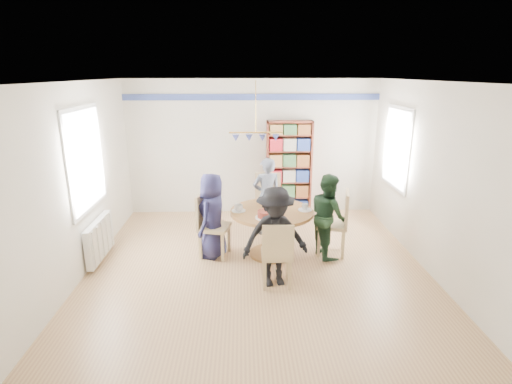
{
  "coord_description": "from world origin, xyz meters",
  "views": [
    {
      "loc": [
        -0.21,
        -5.46,
        2.82
      ],
      "look_at": [
        0.0,
        0.4,
        1.05
      ],
      "focal_mm": 28.0,
      "sensor_mm": 36.0,
      "label": 1
    }
  ],
  "objects_px": {
    "dining_table": "(272,222)",
    "radiator": "(100,239)",
    "chair_near": "(277,252)",
    "chair_right": "(338,220)",
    "person_right": "(328,215)",
    "chair_left": "(209,222)",
    "person_far": "(267,196)",
    "chair_far": "(268,200)",
    "person_left": "(212,216)",
    "bookshelf": "(289,169)",
    "person_near": "(275,237)"
  },
  "relations": [
    {
      "from": "dining_table",
      "to": "chair_near",
      "type": "distance_m",
      "value": 1.0
    },
    {
      "from": "radiator",
      "to": "chair_right",
      "type": "bearing_deg",
      "value": 1.46
    },
    {
      "from": "chair_left",
      "to": "person_far",
      "type": "height_order",
      "value": "person_far"
    },
    {
      "from": "dining_table",
      "to": "bookshelf",
      "type": "relative_size",
      "value": 0.68
    },
    {
      "from": "chair_far",
      "to": "person_far",
      "type": "distance_m",
      "value": 0.21
    },
    {
      "from": "chair_right",
      "to": "chair_near",
      "type": "bearing_deg",
      "value": -136.29
    },
    {
      "from": "dining_table",
      "to": "bookshelf",
      "type": "distance_m",
      "value": 2.05
    },
    {
      "from": "chair_left",
      "to": "chair_near",
      "type": "height_order",
      "value": "chair_left"
    },
    {
      "from": "person_far",
      "to": "person_right",
      "type": "bearing_deg",
      "value": 122.12
    },
    {
      "from": "radiator",
      "to": "bookshelf",
      "type": "height_order",
      "value": "bookshelf"
    },
    {
      "from": "chair_left",
      "to": "person_left",
      "type": "xyz_separation_m",
      "value": [
        0.06,
        -0.03,
        0.12
      ]
    },
    {
      "from": "radiator",
      "to": "bookshelf",
      "type": "relative_size",
      "value": 0.52
    },
    {
      "from": "chair_right",
      "to": "person_near",
      "type": "relative_size",
      "value": 0.75
    },
    {
      "from": "chair_left",
      "to": "chair_right",
      "type": "xyz_separation_m",
      "value": [
        2.03,
        -0.02,
        0.02
      ]
    },
    {
      "from": "chair_near",
      "to": "bookshelf",
      "type": "height_order",
      "value": "bookshelf"
    },
    {
      "from": "dining_table",
      "to": "chair_far",
      "type": "bearing_deg",
      "value": 89.76
    },
    {
      "from": "chair_right",
      "to": "person_right",
      "type": "distance_m",
      "value": 0.2
    },
    {
      "from": "person_left",
      "to": "person_right",
      "type": "xyz_separation_m",
      "value": [
        1.8,
        -0.03,
        -0.01
      ]
    },
    {
      "from": "person_right",
      "to": "person_far",
      "type": "height_order",
      "value": "person_far"
    },
    {
      "from": "chair_near",
      "to": "dining_table",
      "type": "bearing_deg",
      "value": 90.06
    },
    {
      "from": "chair_left",
      "to": "chair_right",
      "type": "height_order",
      "value": "chair_right"
    },
    {
      "from": "dining_table",
      "to": "person_far",
      "type": "xyz_separation_m",
      "value": [
        -0.02,
        0.9,
        0.14
      ]
    },
    {
      "from": "person_left",
      "to": "chair_left",
      "type": "bearing_deg",
      "value": -98.47
    },
    {
      "from": "chair_far",
      "to": "person_right",
      "type": "relative_size",
      "value": 0.79
    },
    {
      "from": "person_right",
      "to": "person_far",
      "type": "xyz_separation_m",
      "value": [
        -0.9,
        0.94,
        0.03
      ]
    },
    {
      "from": "chair_right",
      "to": "person_far",
      "type": "relative_size",
      "value": 0.75
    },
    {
      "from": "dining_table",
      "to": "chair_left",
      "type": "xyz_separation_m",
      "value": [
        -0.98,
        0.03,
        0.0
      ]
    },
    {
      "from": "chair_far",
      "to": "person_right",
      "type": "distance_m",
      "value": 1.41
    },
    {
      "from": "chair_near",
      "to": "person_near",
      "type": "relative_size",
      "value": 0.67
    },
    {
      "from": "chair_left",
      "to": "bookshelf",
      "type": "distance_m",
      "value": 2.45
    },
    {
      "from": "person_far",
      "to": "person_left",
      "type": "bearing_deg",
      "value": 33.26
    },
    {
      "from": "dining_table",
      "to": "person_right",
      "type": "distance_m",
      "value": 0.88
    },
    {
      "from": "person_right",
      "to": "chair_right",
      "type": "bearing_deg",
      "value": -90.97
    },
    {
      "from": "chair_far",
      "to": "chair_left",
      "type": "bearing_deg",
      "value": -133.33
    },
    {
      "from": "person_right",
      "to": "radiator",
      "type": "bearing_deg",
      "value": 76.54
    },
    {
      "from": "person_left",
      "to": "person_right",
      "type": "distance_m",
      "value": 1.8
    },
    {
      "from": "chair_far",
      "to": "person_far",
      "type": "xyz_separation_m",
      "value": [
        -0.03,
        -0.17,
        0.12
      ]
    },
    {
      "from": "person_left",
      "to": "person_right",
      "type": "bearing_deg",
      "value": 107.12
    },
    {
      "from": "chair_left",
      "to": "person_left",
      "type": "distance_m",
      "value": 0.13
    },
    {
      "from": "bookshelf",
      "to": "radiator",
      "type": "bearing_deg",
      "value": -147.06
    },
    {
      "from": "dining_table",
      "to": "radiator",
      "type": "bearing_deg",
      "value": -178.09
    },
    {
      "from": "radiator",
      "to": "person_left",
      "type": "relative_size",
      "value": 0.74
    },
    {
      "from": "chair_right",
      "to": "person_near",
      "type": "distance_m",
      "value": 1.42
    },
    {
      "from": "dining_table",
      "to": "chair_right",
      "type": "xyz_separation_m",
      "value": [
        1.05,
        0.01,
        0.02
      ]
    },
    {
      "from": "chair_far",
      "to": "bookshelf",
      "type": "height_order",
      "value": "bookshelf"
    },
    {
      "from": "dining_table",
      "to": "chair_right",
      "type": "height_order",
      "value": "chair_right"
    },
    {
      "from": "chair_right",
      "to": "chair_left",
      "type": "bearing_deg",
      "value": 179.4
    },
    {
      "from": "person_far",
      "to": "chair_left",
      "type": "bearing_deg",
      "value": 30.57
    },
    {
      "from": "dining_table",
      "to": "person_right",
      "type": "height_order",
      "value": "person_right"
    },
    {
      "from": "bookshelf",
      "to": "person_right",
      "type": "bearing_deg",
      "value": -78.84
    }
  ]
}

